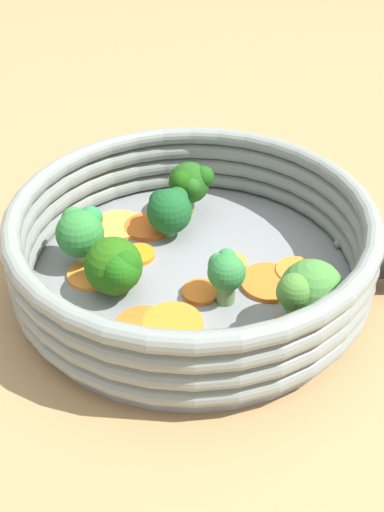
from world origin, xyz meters
TOP-DOWN VIEW (x-y plane):
  - ground_plane at (0.00, 0.00)m, footprint 4.00×4.00m
  - skillet at (0.00, 0.00)m, footprint 0.28×0.28m
  - skillet_rim_wall at (0.00, 0.00)m, footprint 0.29×0.29m
  - skillet_rivet_left at (0.11, 0.08)m, footprint 0.01×0.01m
  - skillet_rivet_right at (0.05, 0.12)m, footprint 0.01×0.01m
  - carrot_slice_0 at (-0.04, -0.07)m, footprint 0.06×0.06m
  - carrot_slice_1 at (0.03, -0.01)m, footprint 0.04×0.04m
  - carrot_slice_2 at (0.05, 0.07)m, footprint 0.04×0.04m
  - carrot_slice_3 at (-0.09, -0.02)m, footprint 0.05×0.05m
  - carrot_slice_4 at (0.11, 0.02)m, footprint 0.06×0.06m
  - carrot_slice_5 at (0.05, -0.05)m, footprint 0.05×0.05m
  - carrot_slice_6 at (0.05, 0.04)m, footprint 0.06×0.06m
  - carrot_slice_7 at (-0.03, -0.06)m, footprint 0.03×0.03m
  - carrot_slice_8 at (0.01, 0.03)m, footprint 0.04×0.04m
  - carrot_slice_9 at (-0.07, -0.00)m, footprint 0.04×0.04m
  - carrot_slice_10 at (0.04, -0.07)m, footprint 0.05×0.05m
  - carrot_slice_11 at (-0.04, -0.03)m, footprint 0.04×0.04m
  - broccoli_floret_0 at (-0.01, -0.06)m, footprint 0.05×0.05m
  - broccoli_floret_1 at (-0.06, 0.01)m, footprint 0.05×0.04m
  - broccoli_floret_2 at (-0.07, 0.05)m, footprint 0.04×0.04m
  - broccoli_floret_3 at (-0.06, -0.07)m, footprint 0.04×0.04m
  - broccoli_floret_4 at (0.10, 0.03)m, footprint 0.05×0.05m
  - broccoli_floret_5 at (0.04, 0.00)m, footprint 0.03×0.03m

SIDE VIEW (x-z plane):
  - ground_plane at x=0.00m, z-range 0.00..0.00m
  - skillet at x=0.00m, z-range 0.00..0.01m
  - carrot_slice_0 at x=-0.04m, z-range 0.01..0.01m
  - carrot_slice_8 at x=0.01m, z-range 0.01..0.01m
  - carrot_slice_1 at x=0.03m, z-range 0.01..0.01m
  - carrot_slice_7 at x=-0.03m, z-range 0.01..0.01m
  - carrot_slice_6 at x=0.05m, z-range 0.01..0.01m
  - carrot_slice_11 at x=-0.04m, z-range 0.01..0.01m
  - carrot_slice_3 at x=-0.09m, z-range 0.01..0.01m
  - carrot_slice_9 at x=-0.07m, z-range 0.01..0.02m
  - carrot_slice_4 at x=0.11m, z-range 0.01..0.02m
  - carrot_slice_10 at x=0.04m, z-range 0.01..0.02m
  - carrot_slice_5 at x=0.05m, z-range 0.01..0.02m
  - carrot_slice_2 at x=0.05m, z-range 0.01..0.02m
  - skillet_rivet_left at x=0.11m, z-range 0.01..0.02m
  - skillet_rivet_right at x=0.05m, z-range 0.01..0.02m
  - broccoli_floret_0 at x=-0.01m, z-range 0.01..0.06m
  - broccoli_floret_1 at x=-0.06m, z-range 0.01..0.06m
  - broccoli_floret_5 at x=0.04m, z-range 0.02..0.06m
  - broccoli_floret_3 at x=-0.06m, z-range 0.02..0.07m
  - skillet_rim_wall at x=0.00m, z-range 0.01..0.07m
  - broccoli_floret_2 at x=-0.07m, z-range 0.02..0.07m
  - broccoli_floret_4 at x=0.10m, z-range 0.02..0.07m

